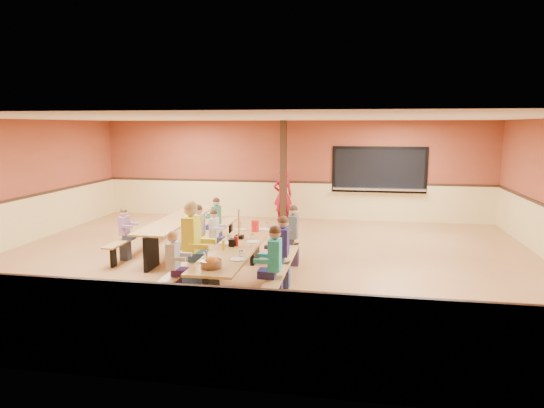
# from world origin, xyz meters

# --- Properties ---
(ground) EXTENTS (12.00, 12.00, 0.00)m
(ground) POSITION_xyz_m (0.00, 0.00, 0.00)
(ground) COLOR #915F37
(ground) RESTS_ON ground
(room_envelope) EXTENTS (12.04, 10.04, 3.02)m
(room_envelope) POSITION_xyz_m (0.00, 0.00, 0.69)
(room_envelope) COLOR brown
(room_envelope) RESTS_ON ground
(kitchen_pass_through) EXTENTS (2.78, 0.28, 1.38)m
(kitchen_pass_through) POSITION_xyz_m (2.60, 4.96, 1.49)
(kitchen_pass_through) COLOR black
(kitchen_pass_through) RESTS_ON ground
(structural_post) EXTENTS (0.18, 0.18, 3.00)m
(structural_post) POSITION_xyz_m (-0.20, 4.40, 1.50)
(structural_post) COLOR black
(structural_post) RESTS_ON ground
(cafeteria_table_main) EXTENTS (1.91, 3.70, 0.74)m
(cafeteria_table_main) POSITION_xyz_m (-0.13, -1.60, 0.53)
(cafeteria_table_main) COLOR #AC8144
(cafeteria_table_main) RESTS_ON ground
(cafeteria_table_second) EXTENTS (1.91, 3.70, 0.74)m
(cafeteria_table_second) POSITION_xyz_m (-2.08, 0.67, 0.53)
(cafeteria_table_second) COLOR #AC8144
(cafeteria_table_second) RESTS_ON ground
(seated_child_white_left) EXTENTS (0.34, 0.28, 1.15)m
(seated_child_white_left) POSITION_xyz_m (-0.96, -2.54, 0.58)
(seated_child_white_left) COLOR silver
(seated_child_white_left) RESTS_ON ground
(seated_adult_yellow) EXTENTS (0.51, 0.42, 1.50)m
(seated_adult_yellow) POSITION_xyz_m (-0.96, -1.64, 0.75)
(seated_adult_yellow) COLOR yellow
(seated_adult_yellow) RESTS_ON ground
(seated_child_grey_left) EXTENTS (0.32, 0.26, 1.11)m
(seated_child_grey_left) POSITION_xyz_m (-0.96, -0.25, 0.56)
(seated_child_grey_left) COLOR silver
(seated_child_grey_left) RESTS_ON ground
(seated_child_teal_right) EXTENTS (0.40, 0.33, 1.27)m
(seated_child_teal_right) POSITION_xyz_m (0.69, -2.41, 0.64)
(seated_child_teal_right) COLOR teal
(seated_child_teal_right) RESTS_ON ground
(seated_child_navy_right) EXTENTS (0.39, 0.32, 1.26)m
(seated_child_navy_right) POSITION_xyz_m (0.69, -1.53, 0.63)
(seated_child_navy_right) COLOR navy
(seated_child_navy_right) RESTS_ON ground
(seated_child_char_right) EXTENTS (0.38, 0.31, 1.23)m
(seated_child_char_right) POSITION_xyz_m (0.69, -0.14, 0.62)
(seated_child_char_right) COLOR #474D50
(seated_child_char_right) RESTS_ON ground
(seated_child_purple_sec) EXTENTS (0.32, 0.26, 1.10)m
(seated_child_purple_sec) POSITION_xyz_m (-2.90, -0.36, 0.55)
(seated_child_purple_sec) COLOR #8C5F8E
(seated_child_purple_sec) RESTS_ON ground
(seated_child_green_sec) EXTENTS (0.35, 0.29, 1.18)m
(seated_child_green_sec) POSITION_xyz_m (-1.25, 0.95, 0.59)
(seated_child_green_sec) COLOR #367852
(seated_child_green_sec) RESTS_ON ground
(seated_child_tan_sec) EXTENTS (0.37, 0.31, 1.22)m
(seated_child_tan_sec) POSITION_xyz_m (-1.25, -0.35, 0.61)
(seated_child_tan_sec) COLOR #B5AC93
(seated_child_tan_sec) RESTS_ON ground
(standing_woman) EXTENTS (0.65, 0.52, 1.56)m
(standing_woman) POSITION_xyz_m (-0.24, 4.55, 0.78)
(standing_woman) COLOR #AD1326
(standing_woman) RESTS_ON ground
(punch_pitcher) EXTENTS (0.16, 0.16, 0.22)m
(punch_pitcher) POSITION_xyz_m (-0.05, -0.41, 0.85)
(punch_pitcher) COLOR red
(punch_pitcher) RESTS_ON cafeteria_table_main
(chip_bowl) EXTENTS (0.32, 0.32, 0.15)m
(chip_bowl) POSITION_xyz_m (-0.18, -2.99, 0.81)
(chip_bowl) COLOR orange
(chip_bowl) RESTS_ON cafeteria_table_main
(napkin_dispenser) EXTENTS (0.10, 0.14, 0.13)m
(napkin_dispenser) POSITION_xyz_m (-0.20, -1.66, 0.80)
(napkin_dispenser) COLOR black
(napkin_dispenser) RESTS_ON cafeteria_table_main
(condiment_mustard) EXTENTS (0.06, 0.06, 0.17)m
(condiment_mustard) POSITION_xyz_m (-0.28, -1.93, 0.82)
(condiment_mustard) COLOR yellow
(condiment_mustard) RESTS_ON cafeteria_table_main
(condiment_ketchup) EXTENTS (0.06, 0.06, 0.17)m
(condiment_ketchup) POSITION_xyz_m (-0.12, -1.63, 0.82)
(condiment_ketchup) COLOR #B2140F
(condiment_ketchup) RESTS_ON cafeteria_table_main
(table_paddle) EXTENTS (0.16, 0.16, 0.56)m
(table_paddle) POSITION_xyz_m (-0.21, -1.07, 0.88)
(table_paddle) COLOR black
(table_paddle) RESTS_ON cafeteria_table_main
(place_settings) EXTENTS (0.65, 3.30, 0.11)m
(place_settings) POSITION_xyz_m (-0.13, -1.60, 0.80)
(place_settings) COLOR beige
(place_settings) RESTS_ON cafeteria_table_main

